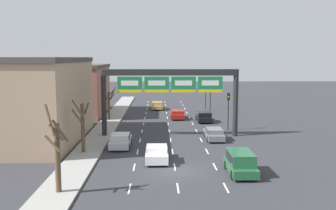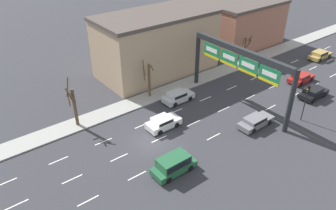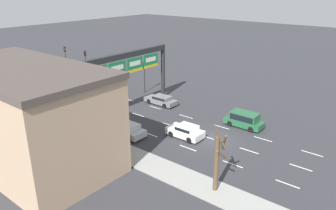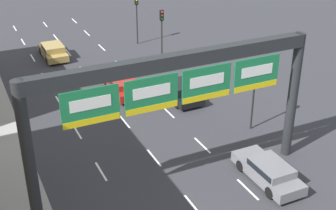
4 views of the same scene
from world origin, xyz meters
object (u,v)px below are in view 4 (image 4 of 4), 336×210
Objects in this scene: sign_gantry at (177,90)px; traffic_light_far_end at (162,26)px; car_red at (123,86)px; car_gold at (53,50)px; car_grey at (269,171)px; traffic_light_near_gantry at (137,10)px; traffic_light_mid_block at (255,83)px; car_black at (180,90)px.

sign_gantry is 18.30m from traffic_light_far_end.
car_red is 0.92× the size of car_gold.
car_gold reaches higher than car_grey.
sign_gantry reaches higher than traffic_light_near_gantry.
car_red reaches higher than car_grey.
car_grey is 24.84m from car_gold.
sign_gantry is 22.82m from car_gold.
traffic_light_mid_block is (7.24, 3.47, -2.45)m from sign_gantry.
car_black reaches higher than car_grey.
car_red is (1.47, 12.15, -5.05)m from sign_gantry.
traffic_light_near_gantry is at bearing 2.36° from car_gold.
car_black is at bearing 62.10° from sign_gantry.
car_gold is at bearing 93.95° from sign_gantry.
traffic_light_mid_block is 0.96× the size of traffic_light_far_end.
car_grey is at bearing -115.36° from traffic_light_mid_block.
sign_gantry is 23.69m from traffic_light_near_gantry.
traffic_light_mid_block is at bearing -64.90° from car_gold.
traffic_light_far_end is (1.86, 7.30, 2.66)m from car_black.
car_red is at bearing -117.51° from traffic_light_near_gantry.
sign_gantry is 11.85m from car_black.
traffic_light_near_gantry is 5.76m from traffic_light_far_end.
car_black reaches higher than car_red.
car_black is 0.97× the size of car_gold.
sign_gantry is 8.40m from traffic_light_mid_block.
car_grey is 1.10× the size of car_red.
sign_gantry is at bearing -154.38° from traffic_light_mid_block.
car_red is 0.91× the size of traffic_light_mid_block.
car_black is 7.99m from traffic_light_far_end.
traffic_light_far_end is (0.00, -5.76, -0.01)m from traffic_light_near_gantry.
traffic_light_mid_block is (0.36, -19.08, -0.15)m from traffic_light_near_gantry.
traffic_light_far_end is (5.42, 4.64, 2.73)m from car_red.
car_grey is at bearing -76.86° from car_red.
car_red is 12.04m from traffic_light_near_gantry.
car_grey is at bearing -96.61° from traffic_light_far_end.
car_red is 0.87× the size of traffic_light_far_end.
sign_gantry reaches higher than traffic_light_far_end.
traffic_light_near_gantry reaches higher than car_gold.
car_red is 7.64m from traffic_light_far_end.
car_grey is 1.04× the size of car_black.
car_red is at bearing -139.44° from traffic_light_far_end.
sign_gantry is at bearing -112.30° from traffic_light_far_end.
car_gold is 8.85m from traffic_light_near_gantry.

